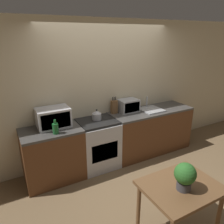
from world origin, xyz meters
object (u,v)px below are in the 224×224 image
Objects in this scene: bottle at (55,128)px; toaster_oven at (128,106)px; dining_table at (180,193)px; microwave at (53,118)px; kettle at (97,115)px; stove_range at (98,144)px.

bottle is 0.59× the size of toaster_oven.
dining_table is (-0.56, -1.97, -0.40)m from toaster_oven.
dining_table is at bearing -64.63° from microwave.
kettle is at bearing 95.12° from dining_table.
microwave reaches higher than bottle.
stove_range is at bearing 95.98° from dining_table.
toaster_oven reaches higher than kettle.
stove_range is 0.95m from microwave.
dining_table is (0.17, -1.88, -0.36)m from kettle.
bottle reaches higher than stove_range.
microwave is (-0.75, 0.05, 0.07)m from kettle.
kettle is at bearing 67.94° from stove_range.
microwave is at bearing 176.10° from kettle.
microwave is at bearing 115.37° from dining_table.
kettle is at bearing -172.60° from toaster_oven.
bottle is at bearing -99.31° from microwave.
toaster_oven reaches higher than dining_table.
toaster_oven is at bearing 74.29° from dining_table.
microwave is at bearing -178.32° from toaster_oven.
dining_table is at bearing -84.88° from kettle.
bottle reaches higher than dining_table.
bottle is (-0.79, -0.23, 0.00)m from kettle.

